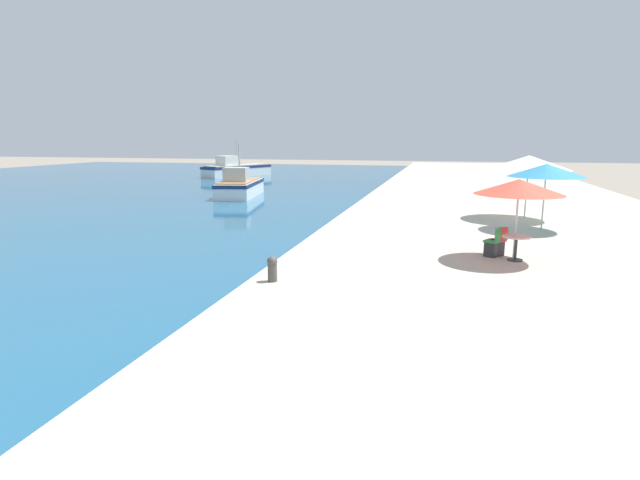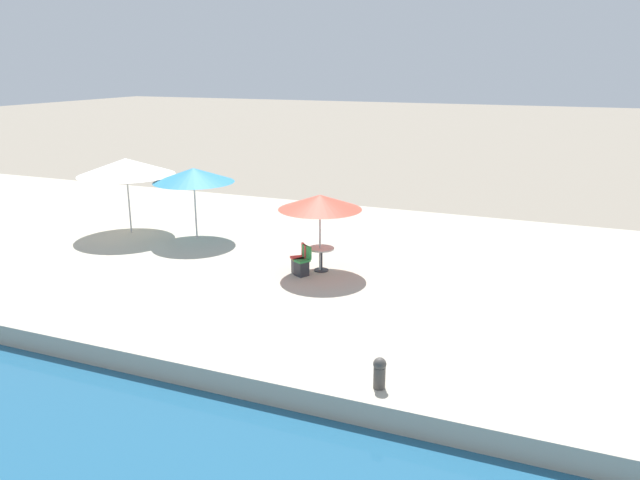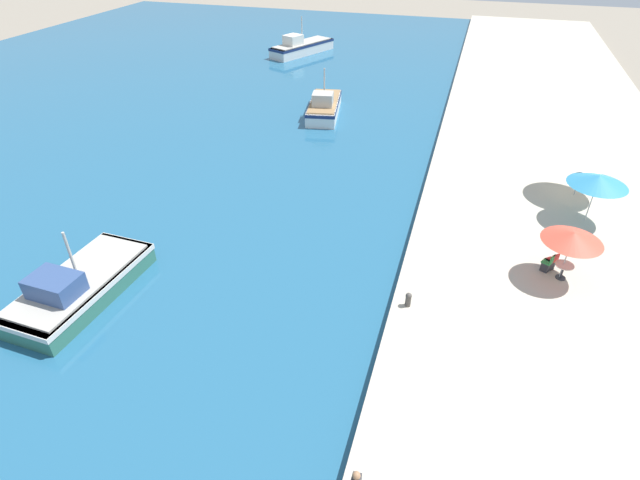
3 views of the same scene
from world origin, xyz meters
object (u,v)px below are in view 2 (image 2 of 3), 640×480
at_px(cafe_umbrella_striped, 126,167).
at_px(cafe_chair_right, 302,265).
at_px(cafe_chair_left, 299,263).
at_px(mooring_bollard, 380,372).
at_px(cafe_umbrella_pink, 320,202).
at_px(cafe_table, 321,254).
at_px(cafe_umbrella_white, 194,175).

relative_size(cafe_umbrella_striped, cafe_chair_right, 3.91).
bearing_deg(cafe_chair_left, mooring_bollard, 177.30).
height_order(cafe_umbrella_pink, mooring_bollard, cafe_umbrella_pink).
height_order(cafe_chair_left, mooring_bollard, cafe_chair_left).
distance_m(cafe_umbrella_pink, cafe_chair_left, 1.98).
bearing_deg(cafe_chair_left, cafe_table, -90.00).
distance_m(cafe_table, cafe_chair_left, 0.75).
bearing_deg(cafe_chair_right, cafe_chair_left, -10.13).
xyz_separation_m(cafe_umbrella_striped, cafe_chair_left, (-1.89, -7.86, -2.19)).
height_order(cafe_table, cafe_chair_left, cafe_chair_left).
xyz_separation_m(cafe_table, mooring_bollard, (-6.26, -3.83, -0.18)).
distance_m(cafe_umbrella_white, cafe_chair_right, 6.10).
xyz_separation_m(cafe_chair_left, mooring_bollard, (-5.80, -4.39, 0.02)).
relative_size(cafe_umbrella_pink, cafe_table, 3.18).
xyz_separation_m(cafe_umbrella_white, cafe_umbrella_striped, (-0.24, 2.78, 0.17)).
bearing_deg(cafe_chair_right, cafe_umbrella_striped, 15.61).
relative_size(cafe_umbrella_pink, mooring_bollard, 3.89).
bearing_deg(cafe_chair_right, cafe_table, -90.00).
bearing_deg(cafe_table, cafe_chair_right, 150.08).
xyz_separation_m(cafe_umbrella_pink, cafe_table, (0.04, -0.02, -1.65)).
distance_m(cafe_umbrella_pink, cafe_umbrella_striped, 8.52).
xyz_separation_m(cafe_umbrella_pink, cafe_chair_right, (-0.58, 0.34, -1.86)).
bearing_deg(cafe_chair_left, cafe_chair_right, -169.87).
bearing_deg(cafe_table, cafe_umbrella_white, 73.49).
xyz_separation_m(cafe_umbrella_striped, cafe_table, (-1.43, -8.41, -1.98)).
distance_m(cafe_umbrella_pink, mooring_bollard, 7.54).
bearing_deg(cafe_umbrella_white, mooring_bollard, -129.95).
relative_size(cafe_umbrella_striped, cafe_table, 4.45).
bearing_deg(cafe_umbrella_striped, cafe_table, -99.63).
bearing_deg(cafe_umbrella_striped, cafe_chair_right, -104.31).
xyz_separation_m(cafe_chair_left, cafe_chair_right, (-0.16, -0.19, 0.00)).
distance_m(cafe_chair_left, mooring_bollard, 7.27).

